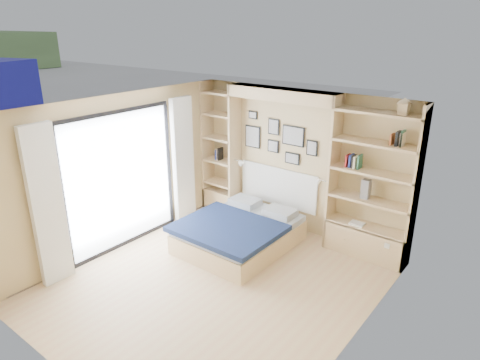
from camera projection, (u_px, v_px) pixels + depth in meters
The scene contains 8 objects.
ground at pixel (216, 284), 6.09m from camera, with size 4.50×4.50×0.00m, color tan.
room_shell at pixel (257, 179), 7.07m from camera, with size 4.50×4.50×4.50m.
bed at pixel (241, 231), 7.07m from camera, with size 1.58×2.11×1.07m.
photo_gallery at pixel (278, 139), 7.44m from camera, with size 1.48×0.02×0.82m.
reading_lamps at pixel (277, 171), 7.37m from camera, with size 1.92×0.12×0.15m.
shelf_decor at pixel (353, 152), 6.47m from camera, with size 3.49×0.23×2.03m.
deck at pixel (74, 218), 8.17m from camera, with size 3.20×4.00×0.05m, color #6C5E50.
deck_chair at pixel (100, 200), 8.04m from camera, with size 0.49×0.79×0.79m.
Camera 1 is at (3.47, -3.89, 3.50)m, focal length 32.00 mm.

